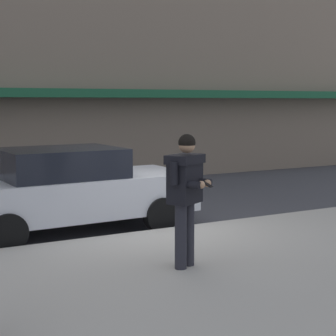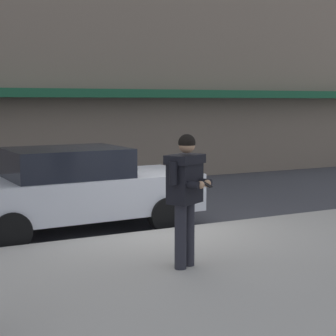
# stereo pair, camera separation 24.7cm
# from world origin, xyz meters

# --- Properties ---
(ground_plane) EXTENTS (80.00, 80.00, 0.00)m
(ground_plane) POSITION_xyz_m (0.00, 0.00, 0.00)
(ground_plane) COLOR #3D3D42
(sidewalk) EXTENTS (32.00, 5.30, 0.14)m
(sidewalk) POSITION_xyz_m (1.00, -2.85, 0.07)
(sidewalk) COLOR #A8A399
(sidewalk) RESTS_ON ground
(curb_paint_line) EXTENTS (28.00, 0.12, 0.01)m
(curb_paint_line) POSITION_xyz_m (1.00, 0.05, 0.00)
(curb_paint_line) COLOR silver
(curb_paint_line) RESTS_ON ground
(parked_sedan_mid) EXTENTS (4.57, 2.06, 1.54)m
(parked_sedan_mid) POSITION_xyz_m (-1.05, 0.91, 0.79)
(parked_sedan_mid) COLOR silver
(parked_sedan_mid) RESTS_ON ground
(man_texting_on_phone) EXTENTS (0.63, 0.65, 1.81)m
(man_texting_on_phone) POSITION_xyz_m (-0.55, -2.40, 1.25)
(man_texting_on_phone) COLOR #23232B
(man_texting_on_phone) RESTS_ON sidewalk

